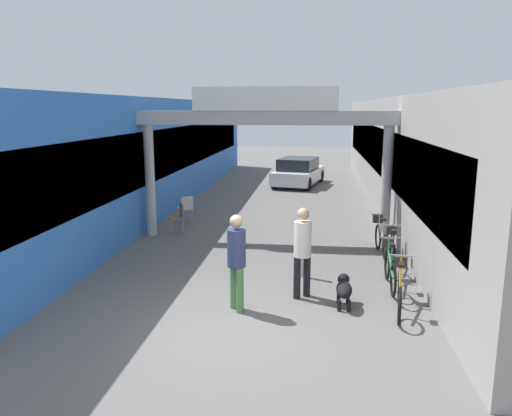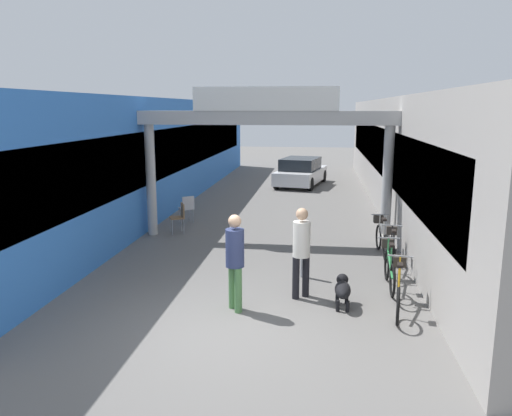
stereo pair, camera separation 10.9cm
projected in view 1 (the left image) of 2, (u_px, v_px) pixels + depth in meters
name	position (u px, v px, depth m)	size (l,w,h in m)	color
ground_plane	(228.00, 329.00, 8.46)	(80.00, 80.00, 0.00)	#605E5B
storefront_left	(147.00, 152.00, 19.36)	(3.00, 26.00, 4.00)	blue
storefront_right	(417.00, 155.00, 18.18)	(3.00, 26.00, 4.00)	#9E9993
arcade_sign_gateway	(265.00, 132.00, 13.74)	(7.40, 0.47, 4.24)	#B2B2B2
pedestrian_with_dog	(303.00, 246.00, 9.67)	(0.48, 0.48, 1.80)	black
pedestrian_companion	(237.00, 256.00, 9.04)	(0.48, 0.48, 1.81)	#4C7F47
dog_on_leash	(344.00, 288.00, 9.37)	(0.30, 0.76, 0.56)	black
bicycle_orange_nearest	(400.00, 288.00, 9.14)	(0.46, 1.68, 0.98)	black
bicycle_green_second	(390.00, 266.00, 10.44)	(0.46, 1.69, 0.98)	black
bicycle_black_third	(392.00, 250.00, 11.56)	(0.46, 1.69, 0.98)	black
bicycle_silver_farthest	(381.00, 237.00, 12.75)	(0.46, 1.69, 0.98)	black
bollard_post_metal	(303.00, 254.00, 10.95)	(0.10, 0.10, 1.06)	gray
cafe_chair_wood_nearer	(178.00, 215.00, 14.83)	(0.54, 0.54, 0.89)	gray
cafe_chair_aluminium_farther	(186.00, 207.00, 16.09)	(0.56, 0.56, 0.89)	gray
parked_car_white	(298.00, 172.00, 23.98)	(2.53, 4.27, 1.33)	silver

